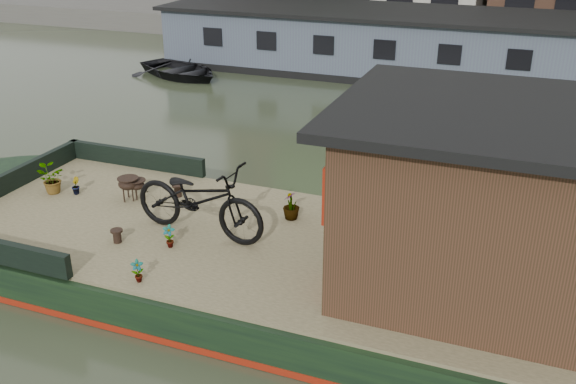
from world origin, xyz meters
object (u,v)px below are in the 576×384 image
(cabin, at_px, (491,199))
(bicycle, at_px, (199,199))
(brazier_front, at_px, (129,189))
(brazier_rear, at_px, (137,190))
(dinghy, at_px, (180,66))
(potted_plant_a, at_px, (169,236))

(cabin, xyz_separation_m, bicycle, (-4.16, -0.11, -0.64))
(brazier_front, relative_size, brazier_rear, 1.14)
(cabin, relative_size, dinghy, 1.16)
(cabin, distance_m, potted_plant_a, 4.56)
(bicycle, relative_size, dinghy, 0.65)
(potted_plant_a, relative_size, brazier_rear, 0.98)
(potted_plant_a, relative_size, dinghy, 0.10)
(cabin, distance_m, bicycle, 4.21)
(bicycle, xyz_separation_m, potted_plant_a, (-0.22, -0.55, -0.41))
(bicycle, xyz_separation_m, brazier_front, (-1.74, 0.67, -0.38))
(bicycle, xyz_separation_m, brazier_rear, (-1.62, 0.74, -0.40))
(brazier_rear, xyz_separation_m, dinghy, (-5.13, 10.28, -0.47))
(bicycle, distance_m, brazier_front, 1.90)
(dinghy, bearing_deg, brazier_rear, -130.11)
(cabin, bearing_deg, potted_plant_a, -171.41)
(cabin, xyz_separation_m, dinghy, (-10.92, 10.90, -1.52))
(bicycle, bearing_deg, brazier_front, 74.24)
(bicycle, relative_size, brazier_front, 5.43)
(potted_plant_a, bearing_deg, brazier_rear, 137.36)
(bicycle, xyz_separation_m, dinghy, (-6.75, 11.01, -0.88))
(cabin, bearing_deg, bicycle, -178.45)
(cabin, distance_m, dinghy, 15.50)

